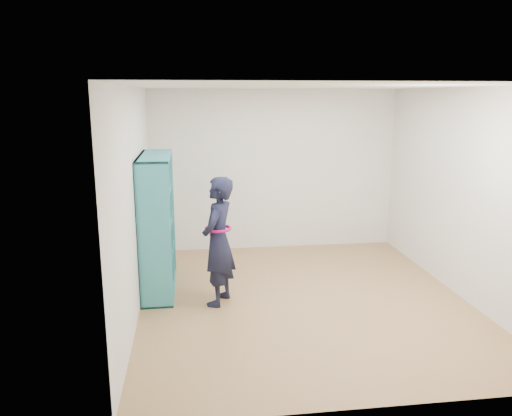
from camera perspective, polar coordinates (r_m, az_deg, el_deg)
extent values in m
plane|color=#997245|center=(6.38, 5.42, -10.36)|extent=(4.50, 4.50, 0.00)
plane|color=white|center=(5.87, 5.97, 13.68)|extent=(4.50, 4.50, 0.00)
cube|color=silver|center=(5.87, -13.69, 0.61)|extent=(0.02, 4.50, 2.60)
cube|color=silver|center=(6.73, 22.50, 1.52)|extent=(0.02, 4.50, 2.60)
cube|color=silver|center=(8.17, 2.09, 4.32)|extent=(4.00, 0.02, 2.60)
cube|color=silver|center=(3.91, 13.20, -5.49)|extent=(4.00, 0.02, 2.60)
cube|color=teal|center=(5.92, -11.55, -3.34)|extent=(0.39, 0.03, 1.77)
cube|color=teal|center=(7.18, -10.88, -0.47)|extent=(0.39, 0.03, 1.77)
cube|color=teal|center=(6.81, -10.86, -8.88)|extent=(0.39, 1.33, 0.03)
cube|color=teal|center=(6.39, -11.52, 5.82)|extent=(0.39, 1.33, 0.03)
cube|color=teal|center=(6.56, -12.75, -1.81)|extent=(0.03, 1.33, 1.77)
cube|color=teal|center=(6.34, -11.29, -2.24)|extent=(0.36, 0.03, 1.71)
cube|color=teal|center=(6.75, -11.08, -1.32)|extent=(0.36, 0.03, 1.71)
cube|color=teal|center=(6.66, -11.02, -5.34)|extent=(0.36, 1.27, 0.03)
cube|color=teal|center=(6.55, -11.18, -1.77)|extent=(0.36, 1.27, 0.03)
cube|color=teal|center=(6.45, -11.35, 1.92)|extent=(0.36, 1.27, 0.03)
cube|color=beige|center=(6.38, -10.90, -9.68)|extent=(0.24, 0.15, 0.09)
cube|color=black|center=(6.15, -11.03, -5.50)|extent=(0.20, 0.18, 0.25)
cube|color=maroon|center=(6.03, -11.21, -1.47)|extent=(0.20, 0.18, 0.29)
cube|color=silver|center=(6.02, -11.41, 1.58)|extent=(0.24, 0.15, 0.06)
cube|color=navy|center=(6.69, -10.67, -7.77)|extent=(0.20, 0.18, 0.27)
cube|color=brown|center=(6.56, -10.81, -4.39)|extent=(0.20, 0.18, 0.24)
cube|color=#BFB28C|center=(6.53, -11.01, -1.40)|extent=(0.24, 0.15, 0.06)
cube|color=#26594C|center=(6.36, -11.15, 3.23)|extent=(0.20, 0.18, 0.29)
cube|color=beige|center=(7.09, -10.49, -6.67)|extent=(0.20, 0.18, 0.25)
cube|color=black|center=(7.05, -10.67, -3.94)|extent=(0.24, 0.15, 0.06)
cube|color=maroon|center=(6.86, -10.78, 0.07)|extent=(0.20, 0.18, 0.24)
cube|color=silver|center=(6.77, -10.94, 3.92)|extent=(0.20, 0.18, 0.32)
imported|color=black|center=(6.02, -4.34, -3.82)|extent=(0.58, 0.68, 1.57)
torus|color=#A90D62|center=(5.97, -4.36, -2.35)|extent=(0.43, 0.43, 0.04)
cube|color=silver|center=(6.10, -5.32, -2.59)|extent=(0.03, 0.09, 0.12)
cube|color=black|center=(6.10, -5.32, -2.59)|extent=(0.03, 0.08, 0.12)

